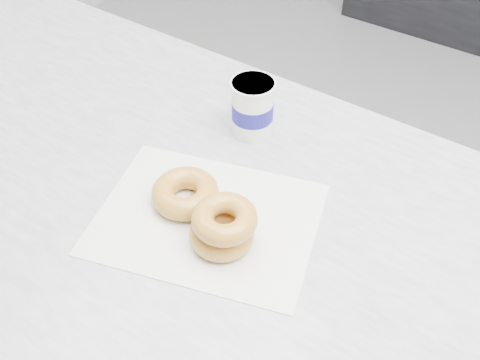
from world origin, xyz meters
name	(u,v)px	position (x,y,z in m)	size (l,w,h in m)	color
ground	(428,334)	(0.00, 0.00, 0.00)	(5.00, 5.00, 0.00)	gray
wax_paper	(207,218)	(-0.35, -0.63, 0.90)	(0.34, 0.26, 0.00)	silver
donut_single	(185,193)	(-0.40, -0.62, 0.92)	(0.11, 0.11, 0.04)	gold
donut_stack	(223,227)	(-0.30, -0.65, 0.94)	(0.10, 0.10, 0.07)	gold
coffee_cup	(253,107)	(-0.42, -0.40, 0.95)	(0.08, 0.08, 0.11)	white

